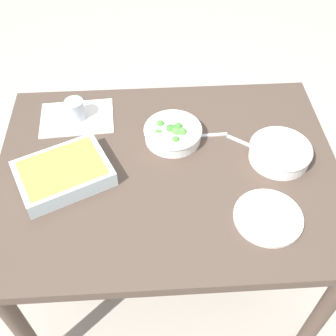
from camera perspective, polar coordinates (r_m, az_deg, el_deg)
The scene contains 10 objects.
ground_plane at distance 2.07m, azimuth -0.00°, elevation -13.60°, with size 6.00×6.00×0.00m, color #B2A899.
dining_table at distance 1.52m, azimuth -0.00°, elevation -2.23°, with size 1.20×0.90×0.74m.
placemat at distance 1.67m, azimuth -12.35°, elevation 6.72°, with size 0.28×0.20×0.00m, color silver.
stew_bowl at distance 1.52m, azimuth 15.08°, elevation 2.11°, with size 0.22×0.22×0.06m.
broccoli_bowl at distance 1.53m, azimuth 0.69°, elevation 4.87°, with size 0.22×0.22×0.07m.
baking_dish at distance 1.44m, azimuth -14.14°, elevation -0.64°, with size 0.36×0.33×0.06m.
drink_cup at distance 1.65m, azimuth -12.56°, elevation 7.66°, with size 0.07×0.07×0.08m.
side_plate at distance 1.36m, azimuth 13.55°, elevation -6.57°, with size 0.22×0.22×0.01m, color silver.
spoon_by_stew at distance 1.55m, azimuth 11.84°, elevation 2.77°, with size 0.15×0.12×0.01m.
spoon_by_broccoli at distance 1.56m, azimuth 4.06°, elevation 4.42°, with size 0.18×0.03×0.01m.
Camera 1 is at (-0.06, -0.96, 1.84)m, focal length 44.53 mm.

